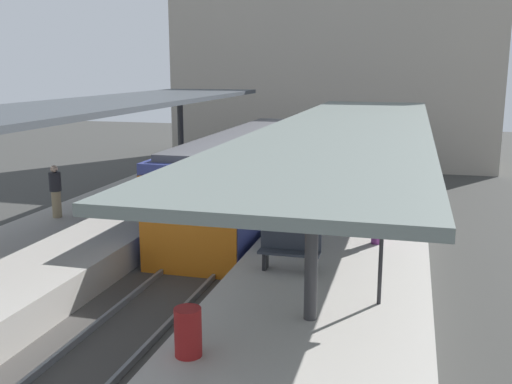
% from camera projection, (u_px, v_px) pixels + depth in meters
% --- Properties ---
extents(ground_plane, '(80.00, 80.00, 0.00)m').
position_uv_depth(ground_plane, '(206.00, 267.00, 16.58)').
color(ground_plane, '#383835').
extents(platform_left, '(4.40, 28.00, 1.00)m').
position_uv_depth(platform_left, '(85.00, 240.00, 17.44)').
color(platform_left, '#ADA8A0').
rests_on(platform_left, ground_plane).
extents(platform_right, '(4.40, 28.00, 1.00)m').
position_uv_depth(platform_right, '(341.00, 261.00, 15.52)').
color(platform_right, '#ADA8A0').
rests_on(platform_right, ground_plane).
extents(track_ballast, '(3.20, 28.00, 0.20)m').
position_uv_depth(track_ballast, '(206.00, 263.00, 16.56)').
color(track_ballast, '#423F3D').
rests_on(track_ballast, ground_plane).
extents(rail_near_side, '(0.08, 28.00, 0.14)m').
position_uv_depth(rail_near_side, '(182.00, 256.00, 16.71)').
color(rail_near_side, slate).
rests_on(rail_near_side, track_ballast).
extents(rail_far_side, '(0.08, 28.00, 0.14)m').
position_uv_depth(rail_far_side, '(230.00, 260.00, 16.35)').
color(rail_far_side, slate).
rests_on(rail_far_side, track_ballast).
extents(commuter_train, '(2.78, 12.08, 3.10)m').
position_uv_depth(commuter_train, '(250.00, 177.00, 20.63)').
color(commuter_train, '#38428C').
rests_on(commuter_train, track_ballast).
extents(canopy_left, '(4.18, 21.00, 3.49)m').
position_uv_depth(canopy_left, '(101.00, 106.00, 17.95)').
color(canopy_left, '#333335').
rests_on(canopy_left, platform_left).
extents(canopy_right, '(4.18, 21.00, 3.00)m').
position_uv_depth(canopy_right, '(351.00, 128.00, 16.14)').
color(canopy_right, '#333335').
rests_on(canopy_right, platform_right).
extents(platform_bench, '(1.40, 0.41, 0.86)m').
position_uv_depth(platform_bench, '(290.00, 250.00, 13.28)').
color(platform_bench, black).
rests_on(platform_bench, platform_right).
extents(platform_sign, '(0.90, 0.08, 2.21)m').
position_uv_depth(platform_sign, '(382.00, 223.00, 11.13)').
color(platform_sign, '#262628').
rests_on(platform_sign, platform_right).
extents(litter_bin, '(0.44, 0.44, 0.80)m').
position_uv_depth(litter_bin, '(188.00, 332.00, 9.34)').
color(litter_bin, maroon).
rests_on(litter_bin, platform_right).
extents(passenger_near_bench, '(0.36, 0.36, 1.62)m').
position_uv_depth(passenger_near_bench, '(56.00, 190.00, 17.90)').
color(passenger_near_bench, '#998460').
rests_on(passenger_near_bench, platform_left).
extents(passenger_mid_platform, '(0.36, 0.36, 1.62)m').
position_uv_depth(passenger_mid_platform, '(378.00, 212.00, 15.22)').
color(passenger_mid_platform, '#7A337A').
rests_on(passenger_mid_platform, platform_right).
extents(station_building_backdrop, '(18.00, 6.00, 11.00)m').
position_uv_depth(station_building_backdrop, '(334.00, 67.00, 34.12)').
color(station_building_backdrop, '#A89E8E').
rests_on(station_building_backdrop, ground_plane).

